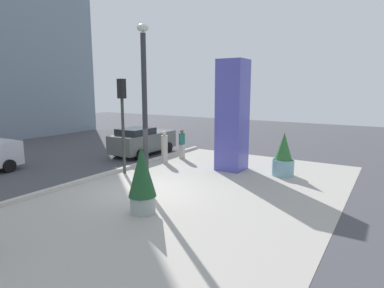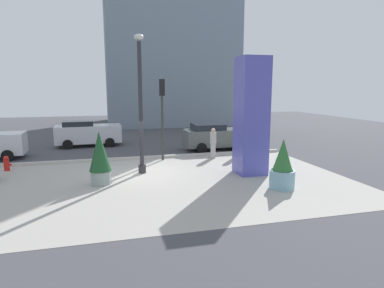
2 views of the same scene
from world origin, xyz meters
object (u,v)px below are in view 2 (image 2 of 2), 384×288
(lamp_post, at_px, (141,108))
(pedestrian_on_sidewalk, at_px, (213,141))
(traffic_light_far_side, at_px, (162,106))
(car_intersection, at_px, (88,133))
(art_pillar_blue, at_px, (251,117))
(potted_plant_mid_plaza, at_px, (283,167))
(pedestrian_by_curb, at_px, (237,141))
(fire_hydrant, at_px, (7,163))
(car_passing_lane, at_px, (216,136))
(potted_plant_near_left, at_px, (100,157))

(lamp_post, bearing_deg, pedestrian_on_sidewalk, 28.56)
(traffic_light_far_side, relative_size, car_intersection, 1.01)
(art_pillar_blue, bearing_deg, pedestrian_on_sidewalk, 98.77)
(traffic_light_far_side, bearing_deg, potted_plant_mid_plaza, -60.41)
(pedestrian_on_sidewalk, bearing_deg, lamp_post, -151.44)
(pedestrian_by_curb, distance_m, pedestrian_on_sidewalk, 1.37)
(pedestrian_by_curb, height_order, pedestrian_on_sidewalk, pedestrian_on_sidewalk)
(pedestrian_on_sidewalk, bearing_deg, traffic_light_far_side, 175.37)
(pedestrian_by_curb, bearing_deg, pedestrian_on_sidewalk, 169.56)
(potted_plant_mid_plaza, bearing_deg, lamp_post, 142.64)
(car_intersection, distance_m, pedestrian_by_curb, 10.61)
(potted_plant_mid_plaza, relative_size, pedestrian_by_curb, 1.17)
(lamp_post, relative_size, art_pillar_blue, 1.18)
(fire_hydrant, relative_size, traffic_light_far_side, 0.17)
(car_passing_lane, distance_m, car_intersection, 8.99)
(car_intersection, distance_m, pedestrian_on_sidewalk, 9.40)
(lamp_post, relative_size, fire_hydrant, 8.57)
(pedestrian_by_curb, bearing_deg, traffic_light_far_side, 173.51)
(potted_plant_mid_plaza, height_order, pedestrian_on_sidewalk, potted_plant_mid_plaza)
(lamp_post, bearing_deg, traffic_light_far_side, 60.85)
(fire_hydrant, bearing_deg, car_intersection, 60.45)
(potted_plant_mid_plaza, bearing_deg, car_intersection, 122.90)
(potted_plant_mid_plaza, relative_size, car_intersection, 0.46)
(pedestrian_on_sidewalk, bearing_deg, car_passing_lane, 66.94)
(fire_hydrant, distance_m, pedestrian_on_sidewalk, 10.78)
(potted_plant_near_left, relative_size, traffic_light_far_side, 0.50)
(potted_plant_near_left, height_order, pedestrian_on_sidewalk, potted_plant_near_left)
(lamp_post, xyz_separation_m, car_passing_lane, (5.43, 4.88, -2.26))
(art_pillar_blue, height_order, potted_plant_near_left, art_pillar_blue)
(potted_plant_near_left, relative_size, pedestrian_on_sidewalk, 1.29)
(potted_plant_mid_plaza, distance_m, pedestrian_on_sidewalk, 6.39)
(lamp_post, relative_size, pedestrian_on_sidewalk, 3.66)
(lamp_post, xyz_separation_m, potted_plant_near_left, (-1.91, -1.43, -1.96))
(potted_plant_near_left, xyz_separation_m, car_intersection, (-0.92, 9.86, -0.25))
(potted_plant_near_left, relative_size, fire_hydrant, 3.02)
(car_intersection, relative_size, pedestrian_on_sidewalk, 2.54)
(art_pillar_blue, height_order, car_passing_lane, art_pillar_blue)
(lamp_post, xyz_separation_m, pedestrian_by_curb, (5.72, 2.13, -2.16))
(car_passing_lane, distance_m, pedestrian_on_sidewalk, 2.72)
(art_pillar_blue, xyz_separation_m, car_intersection, (-7.78, 9.83, -1.81))
(pedestrian_by_curb, xyz_separation_m, pedestrian_on_sidewalk, (-1.35, 0.25, 0.01))
(traffic_light_far_side, bearing_deg, art_pillar_blue, -48.98)
(potted_plant_near_left, bearing_deg, car_intersection, 95.31)
(lamp_post, height_order, pedestrian_by_curb, lamp_post)
(traffic_light_far_side, bearing_deg, car_intersection, 126.37)
(car_intersection, bearing_deg, fire_hydrant, -119.55)
(art_pillar_blue, distance_m, car_passing_lane, 6.57)
(car_intersection, xyz_separation_m, pedestrian_on_sidewalk, (7.19, -6.05, 0.06))
(potted_plant_mid_plaza, bearing_deg, potted_plant_near_left, 160.39)
(art_pillar_blue, relative_size, car_intersection, 1.22)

